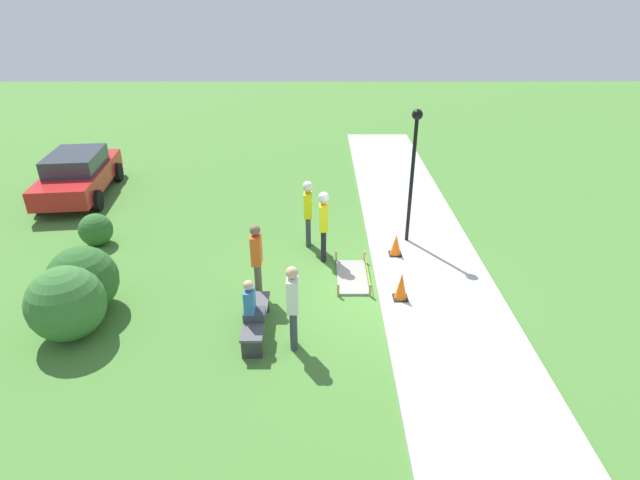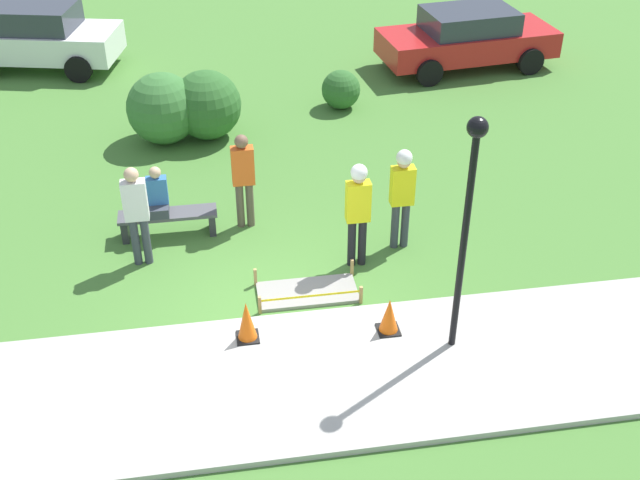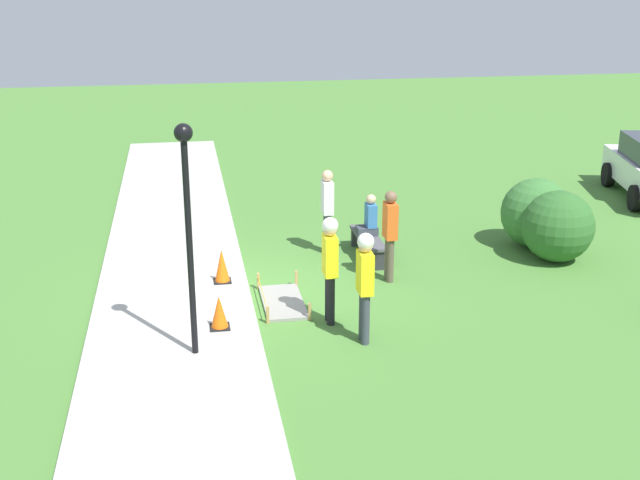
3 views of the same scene
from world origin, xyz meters
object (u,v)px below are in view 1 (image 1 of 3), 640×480
at_px(worker_assistant, 308,207).
at_px(bystander_in_gray_shirt, 293,302).
at_px(traffic_cone_far_patch, 396,245).
at_px(bystander_in_orange_shirt, 257,257).
at_px(lamppost_near, 414,157).
at_px(traffic_cone_near_patch, 401,286).
at_px(park_bench, 256,320).
at_px(parked_car_red, 78,174).
at_px(worker_supervisor, 324,220).
at_px(person_seated_on_bench, 251,304).

bearing_deg(worker_assistant, bystander_in_gray_shirt, 177.39).
relative_size(traffic_cone_far_patch, worker_assistant, 0.31).
relative_size(bystander_in_orange_shirt, lamppost_near, 0.50).
bearing_deg(lamppost_near, worker_assistant, 92.46).
xyz_separation_m(bystander_in_orange_shirt, lamppost_near, (2.74, -3.89, 1.47)).
bearing_deg(bystander_in_gray_shirt, bystander_in_orange_shirt, 26.17).
distance_m(worker_assistant, bystander_in_orange_shirt, 2.84).
height_order(traffic_cone_near_patch, park_bench, traffic_cone_near_patch).
bearing_deg(bystander_in_orange_shirt, parked_car_red, 47.04).
bearing_deg(parked_car_red, bystander_in_orange_shirt, -139.64).
bearing_deg(bystander_in_gray_shirt, park_bench, 61.01).
bearing_deg(traffic_cone_far_patch, traffic_cone_near_patch, 175.40).
xyz_separation_m(traffic_cone_near_patch, bystander_in_gray_shirt, (-1.59, 2.38, 0.63)).
relative_size(traffic_cone_far_patch, parked_car_red, 0.12).
bearing_deg(worker_supervisor, park_bench, 155.66).
bearing_deg(worker_supervisor, parked_car_red, 61.16).
xyz_separation_m(worker_assistant, parked_car_red, (3.76, 7.96, -0.36)).
bearing_deg(park_bench, worker_assistant, -14.16).
bearing_deg(park_bench, lamppost_near, -42.57).
bearing_deg(parked_car_red, traffic_cone_far_patch, -120.31).
bearing_deg(traffic_cone_far_patch, person_seated_on_bench, 134.93).
distance_m(park_bench, bystander_in_gray_shirt, 1.18).
relative_size(traffic_cone_near_patch, traffic_cone_far_patch, 1.13).
bearing_deg(bystander_in_gray_shirt, worker_assistant, -2.61).
height_order(worker_supervisor, lamppost_near, lamppost_near).
relative_size(worker_supervisor, parked_car_red, 0.41).
distance_m(worker_supervisor, worker_assistant, 0.95).
relative_size(traffic_cone_near_patch, parked_car_red, 0.14).
height_order(worker_supervisor, worker_assistant, worker_supervisor).
xyz_separation_m(person_seated_on_bench, lamppost_near, (4.26, -3.85, 1.71)).
distance_m(traffic_cone_far_patch, parked_car_red, 11.26).
bearing_deg(lamppost_near, parked_car_red, 71.27).
bearing_deg(parked_car_red, worker_supervisor, -125.52).
bearing_deg(worker_assistant, park_bench, 165.84).
height_order(worker_assistant, bystander_in_orange_shirt, worker_assistant).
distance_m(person_seated_on_bench, bystander_in_orange_shirt, 1.55).
relative_size(park_bench, worker_assistant, 0.92).
bearing_deg(park_bench, traffic_cone_far_patch, -45.79).
bearing_deg(lamppost_near, park_bench, 137.43).
bearing_deg(person_seated_on_bench, worker_assistant, -14.37).
bearing_deg(traffic_cone_near_patch, lamppost_near, -11.51).
relative_size(person_seated_on_bench, worker_assistant, 0.47).
distance_m(traffic_cone_near_patch, lamppost_near, 3.70).
xyz_separation_m(bystander_in_gray_shirt, lamppost_near, (4.58, -2.99, 1.47)).
height_order(park_bench, worker_supervisor, worker_supervisor).
xyz_separation_m(worker_supervisor, worker_assistant, (0.85, 0.42, -0.02)).
bearing_deg(traffic_cone_near_patch, traffic_cone_far_patch, -4.60).
bearing_deg(park_bench, worker_supervisor, -24.34).
distance_m(traffic_cone_near_patch, traffic_cone_far_patch, 2.13).
distance_m(traffic_cone_far_patch, worker_assistant, 2.58).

